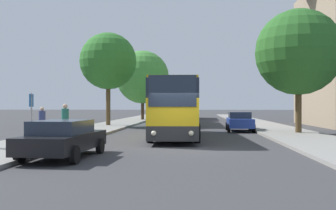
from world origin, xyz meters
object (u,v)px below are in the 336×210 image
(parked_car_right_near, at_px, (240,121))
(tree_left_far, at_px, (108,61))
(bus_rear, at_px, (187,106))
(bus_front, at_px, (175,108))
(tree_left_near, at_px, (143,77))
(bus_stop_sign, at_px, (31,112))
(pedestrian_waiting_far, at_px, (42,122))
(bus_middle, at_px, (180,107))
(parked_car_left_curb, at_px, (63,138))
(pedestrian_walking_back, at_px, (65,122))
(tree_right_near, at_px, (298,52))

(parked_car_right_near, height_order, tree_left_far, tree_left_far)
(bus_rear, bearing_deg, parked_car_right_near, -79.06)
(bus_rear, distance_m, tree_left_far, 22.19)
(bus_front, xyz_separation_m, tree_left_far, (-6.65, 11.35, 4.14))
(tree_left_near, bearing_deg, parked_car_right_near, -62.95)
(bus_stop_sign, bearing_deg, pedestrian_waiting_far, 102.10)
(bus_middle, height_order, bus_rear, bus_rear)
(bus_middle, xyz_separation_m, tree_left_near, (-5.10, 9.76, 3.72))
(bus_front, height_order, bus_middle, bus_front)
(tree_left_far, bearing_deg, parked_car_left_curb, -81.70)
(bus_middle, relative_size, pedestrian_walking_back, 6.55)
(bus_middle, xyz_separation_m, parked_car_left_curb, (-3.27, -25.20, -1.02))
(pedestrian_walking_back, distance_m, tree_left_far, 16.82)
(pedestrian_walking_back, bearing_deg, bus_stop_sign, 70.53)
(tree_left_far, bearing_deg, pedestrian_waiting_far, -92.00)
(tree_left_far, bearing_deg, parked_car_right_near, -26.31)
(parked_car_right_near, bearing_deg, pedestrian_walking_back, 48.93)
(pedestrian_waiting_far, distance_m, pedestrian_walking_back, 2.73)
(bus_rear, bearing_deg, tree_right_near, -73.68)
(bus_front, relative_size, pedestrian_waiting_far, 7.03)
(pedestrian_waiting_far, bearing_deg, tree_left_near, -137.76)
(tree_right_near, bearing_deg, bus_middle, 122.65)
(bus_front, bearing_deg, parked_car_left_curb, -112.24)
(parked_car_left_curb, relative_size, parked_car_right_near, 1.08)
(bus_rear, xyz_separation_m, tree_left_near, (-5.48, -6.81, 3.68))
(pedestrian_walking_back, distance_m, tree_right_near, 15.67)
(parked_car_right_near, distance_m, tree_right_near, 6.66)
(parked_car_left_curb, bearing_deg, tree_left_near, 95.71)
(bus_middle, bearing_deg, bus_front, -88.59)
(bus_rear, relative_size, pedestrian_walking_back, 6.48)
(tree_left_near, relative_size, tree_left_far, 1.04)
(bus_middle, distance_m, bus_stop_sign, 22.02)
(bus_stop_sign, xyz_separation_m, tree_right_near, (14.54, 8.15, 3.79))
(bus_rear, relative_size, tree_left_far, 1.44)
(pedestrian_waiting_far, height_order, tree_left_near, tree_left_near)
(bus_stop_sign, distance_m, tree_right_near, 17.09)
(parked_car_right_near, bearing_deg, tree_left_near, -61.22)
(bus_rear, distance_m, tree_left_near, 9.48)
(pedestrian_walking_back, height_order, tree_left_near, tree_left_near)
(bus_rear, xyz_separation_m, parked_car_right_near, (4.46, -26.27, -1.04))
(parked_car_right_near, xyz_separation_m, tree_left_near, (-9.94, 19.47, 4.72))
(parked_car_left_curb, bearing_deg, parked_car_right_near, 65.08)
(tree_left_far, relative_size, tree_right_near, 1.03)
(pedestrian_waiting_far, bearing_deg, tree_right_near, 155.20)
(parked_car_right_near, xyz_separation_m, pedestrian_waiting_far, (-11.68, -8.60, 0.24))
(bus_front, height_order, bus_rear, bus_rear)
(bus_rear, xyz_separation_m, bus_stop_sign, (-6.62, -37.69, -0.17))
(bus_middle, height_order, tree_left_far, tree_left_far)
(pedestrian_waiting_far, distance_m, tree_left_far, 14.97)
(parked_car_left_curb, distance_m, pedestrian_waiting_far, 7.77)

